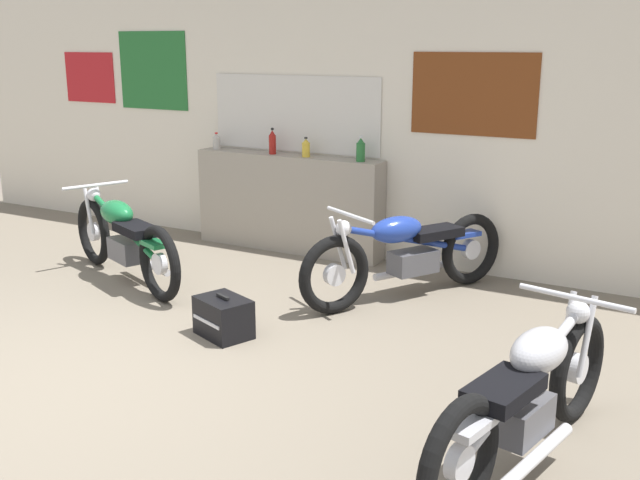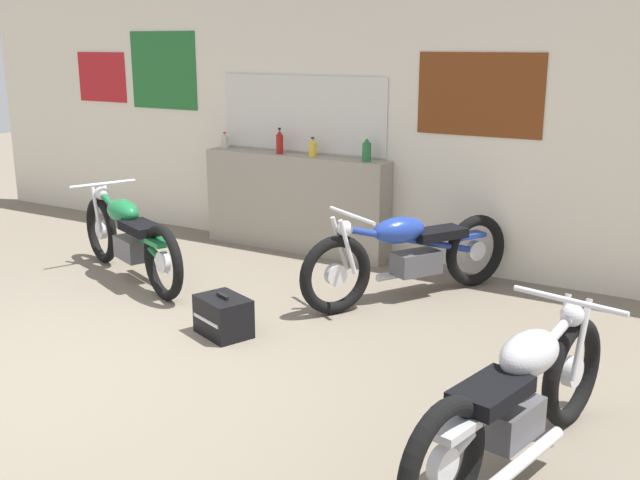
{
  "view_description": "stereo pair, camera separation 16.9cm",
  "coord_description": "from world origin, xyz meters",
  "px_view_note": "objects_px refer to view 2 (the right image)",
  "views": [
    {
      "loc": [
        3.66,
        -2.99,
        2.12
      ],
      "look_at": [
        1.05,
        1.67,
        0.7
      ],
      "focal_mm": 42.0,
      "sensor_mm": 36.0,
      "label": 1
    },
    {
      "loc": [
        3.81,
        -2.91,
        2.12
      ],
      "look_at": [
        1.05,
        1.67,
        0.7
      ],
      "focal_mm": 42.0,
      "sensor_mm": 36.0,
      "label": 2
    }
  ],
  "objects_px": {
    "motorcycle_blue": "(410,253)",
    "motorcycle_green": "(130,237)",
    "bottle_right_center": "(367,150)",
    "motorcycle_silver": "(517,399)",
    "bottle_center": "(313,148)",
    "hard_case_black": "(223,316)",
    "bottle_leftmost": "(225,141)",
    "bottle_left_center": "(280,142)"
  },
  "relations": [
    {
      "from": "bottle_left_center",
      "to": "motorcycle_silver",
      "type": "height_order",
      "value": "bottle_left_center"
    },
    {
      "from": "motorcycle_silver",
      "to": "motorcycle_green",
      "type": "distance_m",
      "value": 4.18
    },
    {
      "from": "bottle_right_center",
      "to": "motorcycle_green",
      "type": "relative_size",
      "value": 0.13
    },
    {
      "from": "bottle_right_center",
      "to": "hard_case_black",
      "type": "xyz_separation_m",
      "value": [
        -0.01,
        -2.25,
        -0.97
      ]
    },
    {
      "from": "motorcycle_silver",
      "to": "motorcycle_green",
      "type": "xyz_separation_m",
      "value": [
        -3.97,
        1.32,
        0.01
      ]
    },
    {
      "from": "motorcycle_blue",
      "to": "hard_case_black",
      "type": "bearing_deg",
      "value": -119.82
    },
    {
      "from": "bottle_left_center",
      "to": "bottle_leftmost",
      "type": "bearing_deg",
      "value": 178.43
    },
    {
      "from": "bottle_right_center",
      "to": "motorcycle_silver",
      "type": "bearing_deg",
      "value": -50.78
    },
    {
      "from": "bottle_leftmost",
      "to": "bottle_right_center",
      "type": "bearing_deg",
      "value": -0.7
    },
    {
      "from": "bottle_left_center",
      "to": "bottle_center",
      "type": "relative_size",
      "value": 1.35
    },
    {
      "from": "hard_case_black",
      "to": "motorcycle_green",
      "type": "bearing_deg",
      "value": 157.79
    },
    {
      "from": "bottle_center",
      "to": "motorcycle_silver",
      "type": "distance_m",
      "value": 4.24
    },
    {
      "from": "motorcycle_blue",
      "to": "hard_case_black",
      "type": "relative_size",
      "value": 3.87
    },
    {
      "from": "motorcycle_silver",
      "to": "motorcycle_blue",
      "type": "distance_m",
      "value": 2.65
    },
    {
      "from": "bottle_left_center",
      "to": "bottle_center",
      "type": "bearing_deg",
      "value": -0.65
    },
    {
      "from": "bottle_leftmost",
      "to": "hard_case_black",
      "type": "distance_m",
      "value": 3.0
    },
    {
      "from": "bottle_right_center",
      "to": "motorcycle_green",
      "type": "bearing_deg",
      "value": -134.45
    },
    {
      "from": "motorcycle_green",
      "to": "bottle_center",
      "type": "bearing_deg",
      "value": 58.84
    },
    {
      "from": "bottle_leftmost",
      "to": "motorcycle_green",
      "type": "bearing_deg",
      "value": -84.54
    },
    {
      "from": "bottle_leftmost",
      "to": "bottle_center",
      "type": "distance_m",
      "value": 1.13
    },
    {
      "from": "bottle_left_center",
      "to": "hard_case_black",
      "type": "xyz_separation_m",
      "value": [
        1.0,
        -2.25,
        -0.97
      ]
    },
    {
      "from": "bottle_leftmost",
      "to": "motorcycle_green",
      "type": "xyz_separation_m",
      "value": [
        0.16,
        -1.63,
        -0.68
      ]
    },
    {
      "from": "motorcycle_green",
      "to": "motorcycle_silver",
      "type": "bearing_deg",
      "value": -18.39
    },
    {
      "from": "bottle_leftmost",
      "to": "bottle_center",
      "type": "relative_size",
      "value": 0.9
    },
    {
      "from": "bottle_right_center",
      "to": "motorcycle_green",
      "type": "distance_m",
      "value": 2.36
    },
    {
      "from": "bottle_left_center",
      "to": "bottle_right_center",
      "type": "xyz_separation_m",
      "value": [
        1.01,
        -0.0,
        -0.01
      ]
    },
    {
      "from": "bottle_left_center",
      "to": "bottle_right_center",
      "type": "height_order",
      "value": "bottle_left_center"
    },
    {
      "from": "bottle_leftmost",
      "to": "bottle_left_center",
      "type": "xyz_separation_m",
      "value": [
        0.73,
        -0.02,
        0.04
      ]
    },
    {
      "from": "bottle_left_center",
      "to": "motorcycle_blue",
      "type": "height_order",
      "value": "bottle_left_center"
    },
    {
      "from": "bottle_leftmost",
      "to": "bottle_left_center",
      "type": "bearing_deg",
      "value": -1.57
    },
    {
      "from": "motorcycle_blue",
      "to": "motorcycle_green",
      "type": "xyz_separation_m",
      "value": [
        -2.41,
        -0.82,
        0.01
      ]
    },
    {
      "from": "bottle_center",
      "to": "hard_case_black",
      "type": "relative_size",
      "value": 0.41
    },
    {
      "from": "bottle_center",
      "to": "hard_case_black",
      "type": "bearing_deg",
      "value": -75.04
    },
    {
      "from": "bottle_right_center",
      "to": "motorcycle_blue",
      "type": "distance_m",
      "value": 1.35
    },
    {
      "from": "bottle_left_center",
      "to": "bottle_center",
      "type": "xyz_separation_m",
      "value": [
        0.4,
        -0.0,
        -0.03
      ]
    },
    {
      "from": "bottle_center",
      "to": "motorcycle_green",
      "type": "xyz_separation_m",
      "value": [
        -0.97,
        -1.61,
        -0.69
      ]
    },
    {
      "from": "bottle_leftmost",
      "to": "bottle_left_center",
      "type": "relative_size",
      "value": 0.67
    },
    {
      "from": "motorcycle_silver",
      "to": "hard_case_black",
      "type": "bearing_deg",
      "value": 164.22
    },
    {
      "from": "bottle_right_center",
      "to": "hard_case_black",
      "type": "relative_size",
      "value": 0.51
    },
    {
      "from": "bottle_left_center",
      "to": "hard_case_black",
      "type": "bearing_deg",
      "value": -66.05
    },
    {
      "from": "bottle_left_center",
      "to": "motorcycle_silver",
      "type": "bearing_deg",
      "value": -40.77
    },
    {
      "from": "motorcycle_blue",
      "to": "bottle_leftmost",
      "type": "bearing_deg",
      "value": 162.51
    }
  ]
}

